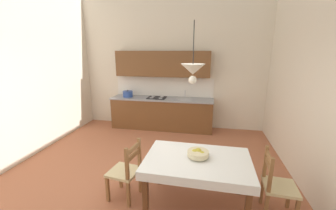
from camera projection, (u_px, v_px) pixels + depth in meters
ground_plane at (139, 190)px, 3.54m from camera, size 5.83×6.81×0.10m
wall_back at (172, 58)px, 6.04m from camera, size 5.83×0.12×3.98m
kitchen_cabinetry at (162, 99)px, 6.05m from camera, size 2.90×0.63×2.20m
dining_table at (197, 166)px, 2.97m from camera, size 1.48×1.01×0.75m
dining_chair_tv_side at (126, 171)px, 3.19m from camera, size 0.48×0.48×0.93m
dining_chair_window_side at (277, 186)px, 2.86m from camera, size 0.45×0.45×0.93m
fruit_bowl at (198, 153)px, 2.97m from camera, size 0.30×0.30×0.12m
pendant_lamp at (193, 70)px, 2.79m from camera, size 0.32×0.32×0.80m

